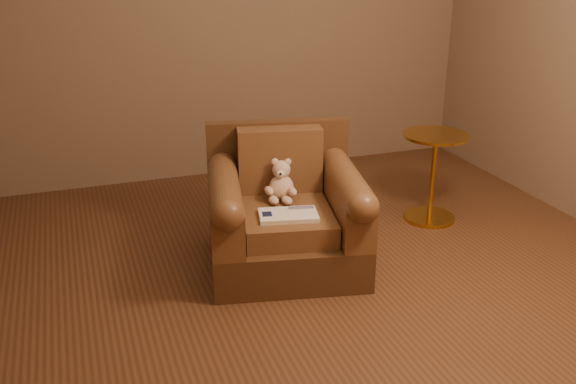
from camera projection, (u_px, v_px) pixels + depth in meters
name	position (u px, v px, depth m)	size (l,w,h in m)	color
floor	(330.00, 274.00, 3.86)	(4.00, 4.00, 0.00)	brown
armchair	(285.00, 215.00, 3.91)	(1.06, 1.02, 0.81)	#4C2E19
teddy_bear	(281.00, 184.00, 3.91)	(0.19, 0.22, 0.26)	beige
guidebook	(288.00, 215.00, 3.69)	(0.37, 0.27, 0.03)	beige
side_table	(433.00, 174.00, 4.50)	(0.45, 0.45, 0.64)	gold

